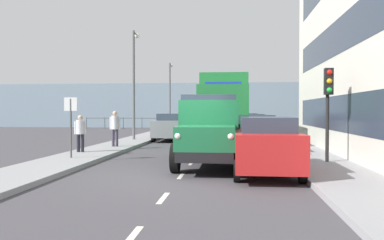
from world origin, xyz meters
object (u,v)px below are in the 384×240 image
object	(u,v)px
car_red_kerbside_near	(266,145)
lamp_post_far	(170,90)
truck_vintage_green	(209,132)
car_navy_kerbside_1	(255,134)
car_grey_oppositeside_0	(170,127)
traffic_light_near	(328,94)
car_maroon_kerbside_3	(246,124)
pedestrian_couple_b	(80,130)
pedestrian_couple_a	(115,126)
street_sign	(71,117)
car_white_kerbside_2	(250,128)
lamp_post_promenade	(134,75)
lorry_cargo_green	(224,108)

from	to	relation	value
car_red_kerbside_near	lamp_post_far	bearing A→B (deg)	-74.32
truck_vintage_green	car_navy_kerbside_1	size ratio (longest dim) A/B	1.41
car_grey_oppositeside_0	traffic_light_near	world-z (taller)	traffic_light_near
car_navy_kerbside_1	car_maroon_kerbside_3	distance (m)	11.72
lamp_post_far	car_grey_oppositeside_0	bearing A→B (deg)	99.29
pedestrian_couple_b	pedestrian_couple_a	world-z (taller)	pedestrian_couple_a
car_red_kerbside_near	car_maroon_kerbside_3	xyz separation A→B (m)	(-0.00, -17.24, 0.00)
traffic_light_near	street_sign	bearing A→B (deg)	-1.56
car_red_kerbside_near	car_white_kerbside_2	distance (m)	10.67
car_navy_kerbside_1	car_white_kerbside_2	world-z (taller)	same
lamp_post_promenade	lamp_post_far	bearing A→B (deg)	-91.06
car_maroon_kerbside_3	pedestrian_couple_b	size ratio (longest dim) A/B	2.80
car_navy_kerbside_1	car_maroon_kerbside_3	xyz separation A→B (m)	(-0.00, -11.72, 0.00)
car_white_kerbside_2	pedestrian_couple_b	bearing A→B (deg)	40.68
car_white_kerbside_2	street_sign	xyz separation A→B (m)	(6.98, 8.40, 0.79)
car_white_kerbside_2	street_sign	size ratio (longest dim) A/B	2.03
pedestrian_couple_b	lamp_post_promenade	distance (m)	8.25
lamp_post_promenade	lamp_post_far	size ratio (longest dim) A/B	1.08
pedestrian_couple_a	street_sign	distance (m)	4.70
street_sign	pedestrian_couple_a	bearing A→B (deg)	-93.02
car_grey_oppositeside_0	lamp_post_promenade	distance (m)	3.93
truck_vintage_green	car_grey_oppositeside_0	size ratio (longest dim) A/B	1.40
lorry_cargo_green	lamp_post_promenade	world-z (taller)	lamp_post_promenade
pedestrian_couple_b	lamp_post_promenade	size ratio (longest dim) A/B	0.24
street_sign	car_grey_oppositeside_0	bearing A→B (deg)	-101.05
car_white_kerbside_2	lamp_post_far	distance (m)	15.49
lorry_cargo_green	pedestrian_couple_a	xyz separation A→B (m)	(5.29, 3.20, -0.90)
car_grey_oppositeside_0	street_sign	xyz separation A→B (m)	(2.05, 10.49, 0.79)
pedestrian_couple_a	traffic_light_near	world-z (taller)	traffic_light_near
pedestrian_couple_a	lamp_post_promenade	size ratio (longest dim) A/B	0.26
street_sign	lamp_post_promenade	bearing A→B (deg)	-89.63
lorry_cargo_green	pedestrian_couple_b	world-z (taller)	lorry_cargo_green
car_red_kerbside_near	lamp_post_promenade	size ratio (longest dim) A/B	0.64
lamp_post_promenade	car_navy_kerbside_1	bearing A→B (deg)	137.63
car_white_kerbside_2	pedestrian_couple_a	distance (m)	7.70
car_red_kerbside_near	lorry_cargo_green	bearing A→B (deg)	-81.89
pedestrian_couple_b	street_sign	xyz separation A→B (m)	(-0.45, 2.01, 0.62)
car_maroon_kerbside_3	traffic_light_near	world-z (taller)	traffic_light_near
car_maroon_kerbside_3	traffic_light_near	xyz separation A→B (m)	(-2.27, 15.22, 1.58)
car_navy_kerbside_1	pedestrian_couple_b	xyz separation A→B (m)	(7.43, 1.24, 0.17)
truck_vintage_green	traffic_light_near	distance (m)	4.27
lorry_cargo_green	car_white_kerbside_2	xyz separation A→B (m)	(-1.45, -0.53, -1.18)
pedestrian_couple_a	car_maroon_kerbside_3	bearing A→B (deg)	-123.17
car_white_kerbside_2	pedestrian_couple_a	xyz separation A→B (m)	(6.73, 3.73, 0.28)
truck_vintage_green	lamp_post_far	size ratio (longest dim) A/B	0.91
car_maroon_kerbside_3	pedestrian_couple_a	distance (m)	12.31
truck_vintage_green	car_navy_kerbside_1	xyz separation A→B (m)	(-1.76, -4.11, -0.28)
truck_vintage_green	car_white_kerbside_2	distance (m)	9.43
lorry_cargo_green	car_grey_oppositeside_0	size ratio (longest dim) A/B	2.03
lorry_cargo_green	car_red_kerbside_near	xyz separation A→B (m)	(-1.45, 10.14, -1.18)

